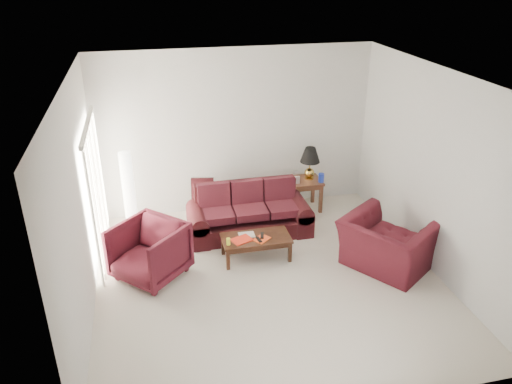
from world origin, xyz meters
TOP-DOWN VIEW (x-y plane):
  - floor at (0.00, 0.00)m, footprint 5.00×5.00m
  - blinds at (-2.42, 1.30)m, footprint 0.10×2.00m
  - sofa at (0.01, 1.41)m, footprint 2.13×1.00m
  - throw_pillow at (-0.71, 1.96)m, footprint 0.42×0.26m
  - end_table at (1.25, 2.10)m, footprint 0.56×0.56m
  - table_lamp at (1.32, 2.14)m, footprint 0.45×0.45m
  - clock at (1.01, 1.98)m, footprint 0.14×0.06m
  - blue_canister at (1.48, 1.94)m, footprint 0.13×0.13m
  - picture_frame at (1.13, 2.32)m, footprint 0.12×0.15m
  - floor_lamp at (-1.97, 2.00)m, footprint 0.32×0.32m
  - armchair_left at (-1.70, 0.48)m, footprint 1.32×1.32m
  - armchair_right at (1.83, -0.07)m, footprint 1.60×1.64m
  - coffee_table at (-0.05, 0.61)m, footprint 1.11×0.62m
  - magazine_red at (-0.29, 0.58)m, footprint 0.37×0.32m
  - magazine_white at (-0.18, 0.71)m, footprint 0.25×0.19m
  - magazine_orange at (0.02, 0.53)m, footprint 0.32×0.31m
  - remote_a at (-0.04, 0.49)m, footprint 0.07×0.17m
  - remote_b at (0.04, 0.60)m, footprint 0.09×0.18m
  - yellow_glass at (-0.52, 0.49)m, footprint 0.06×0.06m

SIDE VIEW (x-z plane):
  - floor at x=0.00m, z-range 0.00..0.00m
  - coffee_table at x=-0.05m, z-range 0.00..0.38m
  - end_table at x=1.25m, z-range 0.00..0.60m
  - magazine_white at x=-0.18m, z-range 0.38..0.39m
  - magazine_orange at x=0.02m, z-range 0.38..0.39m
  - magazine_red at x=-0.29m, z-range 0.38..0.39m
  - armchair_right at x=1.83m, z-range 0.00..0.81m
  - remote_a at x=-0.04m, z-range 0.39..0.41m
  - remote_b at x=0.04m, z-range 0.39..0.42m
  - sofa at x=0.01m, z-range 0.00..0.85m
  - armchair_left at x=-1.70m, z-range 0.00..0.86m
  - yellow_glass at x=-0.52m, z-range 0.38..0.49m
  - clock at x=1.01m, z-range 0.60..0.73m
  - picture_frame at x=1.13m, z-range 0.65..0.69m
  - throw_pillow at x=-0.71m, z-range 0.47..0.88m
  - blue_canister at x=1.48m, z-range 0.60..0.76m
  - floor_lamp at x=-1.97m, z-range 0.00..1.47m
  - table_lamp at x=1.32m, z-range 0.60..1.21m
  - blinds at x=-2.42m, z-range 0.00..2.16m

